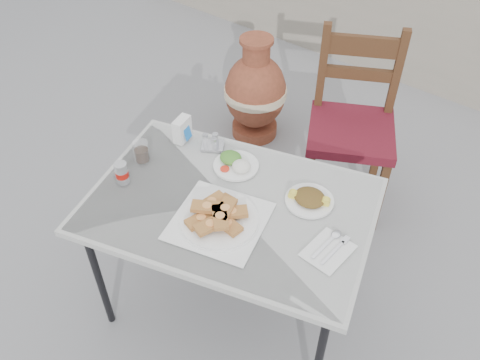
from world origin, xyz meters
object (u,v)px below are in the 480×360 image
Objects in this scene: pide_plate at (219,216)px; chair at (352,124)px; napkin_holder at (182,129)px; condiment_caddy at (212,143)px; soda_can at (122,173)px; cola_glass at (142,152)px; cafe_table at (230,211)px; terracotta_urn at (255,92)px; salad_rice_plate at (236,163)px; salad_chopped_plate at (309,199)px.

pide_plate is 0.42× the size of chair.
napkin_holder is 0.16m from condiment_caddy.
soda_can is at bearing -101.58° from napkin_holder.
condiment_caddy is (0.15, 0.04, -0.03)m from napkin_holder.
cola_glass is 0.10× the size of chair.
napkin_holder is (0.00, 0.38, 0.01)m from soda_can.
chair is at bearing 87.61° from cafe_table.
terracotta_urn is at bearing 101.98° from cola_glass.
cola_glass is at bearing 104.32° from soda_can.
soda_can is 0.44m from condiment_caddy.
napkin_holder is 0.98m from chair.
soda_can is at bearing -139.86° from chair.
salad_chopped_plate is at bearing 2.25° from salad_rice_plate.
salad_chopped_plate is 0.55m from condiment_caddy.
chair reaches higher than terracotta_urn.
salad_chopped_plate is at bearing 54.39° from pide_plate.
terracotta_urn is at bearing 95.80° from napkin_holder.
cola_glass is at bearing 171.64° from pide_plate.
napkin_holder reaches higher than condiment_caddy.
napkin_holder reaches higher than cola_glass.
cafe_table is at bearing 3.59° from cola_glass.
salad_chopped_plate is 1.76× the size of napkin_holder.
chair reaches higher than pide_plate.
salad_rice_plate reaches higher than terracotta_urn.
chair reaches higher than cafe_table.
cafe_table is 3.07× the size of pide_plate.
soda_can reaches higher than terracotta_urn.
salad_rice_plate is 1.77× the size of napkin_holder.
chair reaches higher than napkin_holder.
cola_glass is 0.23m from napkin_holder.
soda_can is (-0.47, -0.08, 0.02)m from pide_plate.
soda_can is 1.47m from terracotta_urn.
chair is (0.34, 0.78, -0.20)m from condiment_caddy.
salad_rice_plate is at bearing 49.62° from soda_can.
chair is at bearing 89.34° from pide_plate.
terracotta_urn is at bearing 102.25° from soda_can.
salad_rice_plate is 1.23m from terracotta_urn.
condiment_caddy is at bearing 133.55° from pide_plate.
salad_rice_plate is 0.28× the size of terracotta_urn.
terracotta_urn is (-0.30, 1.37, -0.43)m from soda_can.
napkin_holder is at bearing 156.36° from cafe_table.
cola_glass is at bearing -144.46° from chair.
soda_can is at bearing -130.38° from salad_rice_plate.
cola_glass is (-0.04, 0.15, -0.01)m from soda_can.
napkin_holder is (0.04, 0.22, 0.01)m from cola_glass.
salad_chopped_plate is at bearing 29.28° from soda_can.
salad_rice_plate is 0.32m from napkin_holder.
cola_glass is (-0.74, -0.24, 0.03)m from salad_chopped_plate.
soda_can is at bearing -77.75° from terracotta_urn.
pide_plate reaches higher than terracotta_urn.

